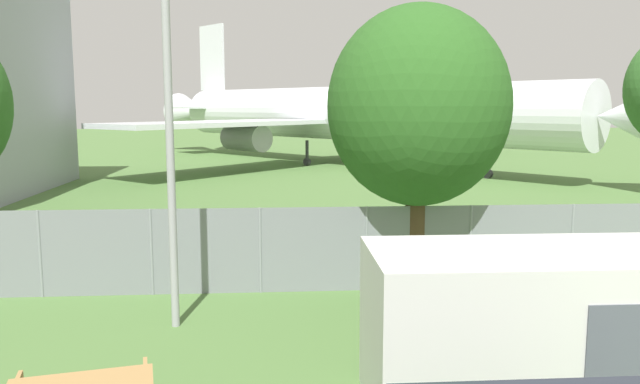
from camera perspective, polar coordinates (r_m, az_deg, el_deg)
perimeter_fence at (r=14.93m, az=-5.48°, el=-5.34°), size 56.07×0.07×2.05m
airplane at (r=47.10m, az=2.08°, el=7.15°), size 32.40×37.38×11.85m
portable_cabin at (r=9.74m, az=18.55°, el=-11.95°), size 4.66×2.30×2.39m
tree_left_of_cabin at (r=15.09m, az=8.96°, el=7.68°), size 4.33×4.33×6.81m
light_mast at (r=12.57m, az=-13.83°, el=12.53°), size 0.44×0.44×9.19m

